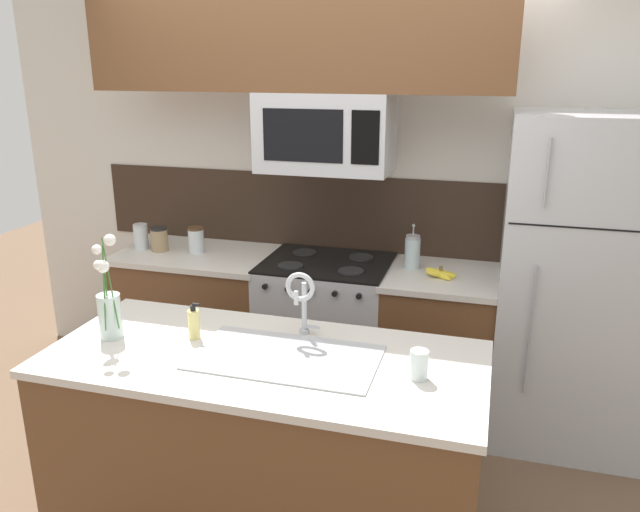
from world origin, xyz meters
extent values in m
plane|color=brown|center=(0.00, 0.00, 0.00)|extent=(10.00, 10.00, 0.00)
cube|color=silver|center=(0.30, 1.28, 1.30)|extent=(5.20, 0.10, 2.60)
cube|color=#332319|center=(0.00, 1.22, 1.15)|extent=(3.30, 0.01, 0.48)
cube|color=brown|center=(-0.86, 0.90, 0.44)|extent=(0.96, 0.62, 0.88)
cube|color=beige|center=(-0.86, 0.90, 0.89)|extent=(0.99, 0.65, 0.03)
cube|color=brown|center=(0.69, 0.90, 0.44)|extent=(0.62, 0.62, 0.88)
cube|color=beige|center=(0.69, 0.90, 0.89)|extent=(0.65, 0.65, 0.03)
cube|color=#B7BABF|center=(0.00, 0.90, 0.46)|extent=(0.76, 0.62, 0.91)
cube|color=black|center=(0.00, 0.90, 0.92)|extent=(0.76, 0.62, 0.01)
cylinder|color=black|center=(-0.18, 0.76, 0.93)|extent=(0.15, 0.15, 0.01)
cylinder|color=black|center=(0.18, 0.76, 0.93)|extent=(0.15, 0.15, 0.01)
cylinder|color=black|center=(-0.18, 1.04, 0.93)|extent=(0.15, 0.15, 0.01)
cylinder|color=black|center=(0.18, 1.04, 0.93)|extent=(0.15, 0.15, 0.01)
cylinder|color=black|center=(-0.27, 0.58, 0.85)|extent=(0.03, 0.02, 0.03)
cylinder|color=black|center=(-0.14, 0.58, 0.85)|extent=(0.03, 0.02, 0.03)
cylinder|color=black|center=(0.00, 0.58, 0.85)|extent=(0.03, 0.02, 0.03)
cylinder|color=black|center=(0.14, 0.58, 0.85)|extent=(0.03, 0.02, 0.03)
cylinder|color=black|center=(0.27, 0.58, 0.85)|extent=(0.03, 0.02, 0.03)
cube|color=#B7BABF|center=(0.00, 0.88, 1.69)|extent=(0.74, 0.40, 0.44)
cube|color=black|center=(-0.07, 0.68, 1.69)|extent=(0.45, 0.00, 0.28)
cube|color=black|center=(0.27, 0.68, 1.69)|extent=(0.15, 0.00, 0.28)
cube|color=brown|center=(-0.17, 0.85, 2.21)|extent=(2.34, 0.34, 0.60)
cube|color=#B7BABF|center=(1.42, 0.92, 0.92)|extent=(0.85, 0.72, 1.83)
cube|color=black|center=(1.42, 0.56, 1.32)|extent=(0.81, 0.00, 0.01)
cylinder|color=#99999E|center=(1.17, 0.54, 1.57)|extent=(0.01, 0.01, 0.33)
cylinder|color=#99999E|center=(1.17, 0.54, 0.77)|extent=(0.01, 0.01, 0.70)
cylinder|color=silver|center=(-1.24, 0.87, 0.98)|extent=(0.09, 0.09, 0.15)
cylinder|color=#B2B2B7|center=(-1.24, 0.87, 1.07)|extent=(0.09, 0.09, 0.02)
cylinder|color=#997F5B|center=(-1.10, 0.86, 0.98)|extent=(0.11, 0.11, 0.14)
cylinder|color=black|center=(-1.10, 0.86, 1.06)|extent=(0.11, 0.11, 0.02)
cylinder|color=silver|center=(-0.86, 0.90, 0.98)|extent=(0.10, 0.10, 0.15)
cylinder|color=#4C331E|center=(-0.86, 0.90, 1.07)|extent=(0.10, 0.10, 0.02)
ellipsoid|color=yellow|center=(0.67, 0.83, 0.93)|extent=(0.17, 0.12, 0.06)
ellipsoid|color=yellow|center=(0.68, 0.85, 0.93)|extent=(0.18, 0.08, 0.06)
ellipsoid|color=yellow|center=(0.68, 0.83, 0.93)|extent=(0.17, 0.04, 0.05)
ellipsoid|color=yellow|center=(0.69, 0.85, 0.93)|extent=(0.18, 0.08, 0.06)
ellipsoid|color=yellow|center=(0.69, 0.83, 0.93)|extent=(0.17, 0.12, 0.06)
cylinder|color=brown|center=(0.68, 0.84, 0.96)|extent=(0.02, 0.02, 0.03)
cylinder|color=silver|center=(0.50, 0.96, 1.00)|extent=(0.09, 0.09, 0.18)
cylinder|color=#A3A3AA|center=(0.50, 0.96, 1.10)|extent=(0.08, 0.08, 0.02)
cylinder|color=#A3A3AA|center=(0.50, 0.96, 1.14)|extent=(0.01, 0.01, 0.05)
sphere|color=#A3A3AA|center=(0.50, 0.96, 1.17)|extent=(0.02, 0.02, 0.02)
cube|color=brown|center=(0.08, -0.35, 0.44)|extent=(1.79, 0.78, 0.88)
cube|color=beige|center=(0.08, -0.35, 0.89)|extent=(1.82, 0.81, 0.03)
cube|color=#ADAFB5|center=(0.17, -0.35, 0.91)|extent=(0.76, 0.43, 0.01)
cube|color=#ADAFB5|center=(0.00, -0.35, 0.84)|extent=(0.30, 0.33, 0.15)
cube|color=#ADAFB5|center=(0.35, -0.35, 0.84)|extent=(0.30, 0.33, 0.15)
cylinder|color=#B7BABF|center=(0.17, -0.09, 0.92)|extent=(0.04, 0.04, 0.02)
cylinder|color=#B7BABF|center=(0.17, -0.09, 1.04)|extent=(0.02, 0.02, 0.22)
torus|color=#B7BABF|center=(0.17, -0.15, 1.15)|extent=(0.13, 0.02, 0.13)
cylinder|color=#B7BABF|center=(0.17, -0.20, 1.12)|extent=(0.02, 0.02, 0.06)
cube|color=#B7BABF|center=(0.21, -0.09, 0.95)|extent=(0.07, 0.01, 0.01)
cylinder|color=#DBCC75|center=(-0.28, -0.28, 0.98)|extent=(0.05, 0.05, 0.13)
cylinder|color=black|center=(-0.28, -0.28, 1.05)|extent=(0.02, 0.02, 0.02)
cube|color=black|center=(-0.26, -0.28, 1.07)|extent=(0.03, 0.01, 0.01)
cylinder|color=silver|center=(0.72, -0.37, 0.97)|extent=(0.07, 0.07, 0.12)
cylinder|color=silver|center=(-0.63, -0.37, 1.01)|extent=(0.10, 0.10, 0.20)
cylinder|color=silver|center=(-0.63, -0.37, 0.95)|extent=(0.09, 0.09, 0.06)
cylinder|color=#386B2D|center=(-0.60, -0.39, 1.17)|extent=(0.07, 0.04, 0.40)
sphere|color=white|center=(-0.57, -0.40, 1.37)|extent=(0.05, 0.05, 0.05)
cylinder|color=#386B2D|center=(-0.62, -0.40, 1.15)|extent=(0.03, 0.07, 0.36)
sphere|color=white|center=(-0.61, -0.44, 1.34)|extent=(0.04, 0.04, 0.04)
cylinder|color=#386B2D|center=(-0.63, -0.38, 1.11)|extent=(0.01, 0.03, 0.28)
sphere|color=white|center=(-0.62, -0.39, 1.25)|extent=(0.05, 0.05, 0.05)
cylinder|color=#386B2D|center=(-0.63, -0.39, 1.11)|extent=(0.01, 0.04, 0.29)
sphere|color=white|center=(-0.63, -0.41, 1.26)|extent=(0.04, 0.04, 0.04)
camera|label=1|loc=(0.95, -2.53, 2.07)|focal=35.00mm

